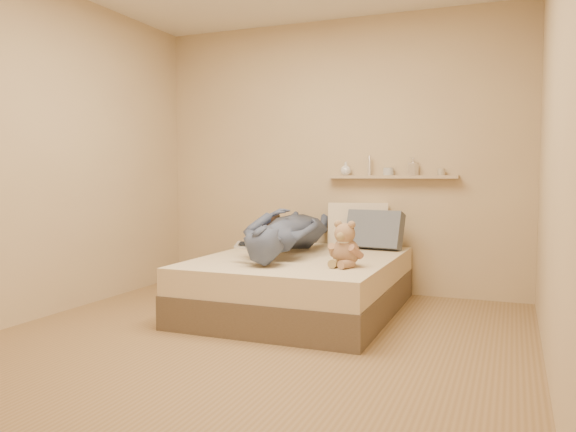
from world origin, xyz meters
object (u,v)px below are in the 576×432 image
at_px(person, 287,231).
at_px(pillow_grey, 374,230).
at_px(game_console, 244,245).
at_px(wall_shelf, 391,177).
at_px(teddy_bear, 345,248).
at_px(pillow_cream, 358,225).
at_px(dark_plush, 273,232).
at_px(bed, 301,284).

bearing_deg(person, pillow_grey, -142.94).
height_order(game_console, wall_shelf, wall_shelf).
distance_m(teddy_bear, pillow_cream, 1.22).
bearing_deg(teddy_bear, person, 143.92).
distance_m(dark_plush, wall_shelf, 1.21).
relative_size(teddy_bear, person, 0.21).
relative_size(game_console, pillow_cream, 0.30).
xyz_separation_m(bed, dark_plush, (-0.47, 0.51, 0.36)).
bearing_deg(teddy_bear, dark_plush, 137.16).
xyz_separation_m(bed, pillow_cream, (0.26, 0.83, 0.43)).
xyz_separation_m(person, wall_shelf, (0.72, 0.81, 0.46)).
bearing_deg(wall_shelf, person, -131.55).
distance_m(bed, teddy_bear, 0.71).
xyz_separation_m(bed, wall_shelf, (0.55, 0.91, 0.88)).
bearing_deg(person, wall_shelf, -138.20).
xyz_separation_m(teddy_bear, pillow_grey, (-0.03, 1.06, 0.03)).
xyz_separation_m(game_console, pillow_grey, (0.72, 1.19, 0.03)).
distance_m(bed, pillow_cream, 0.97).
distance_m(game_console, dark_plush, 1.02).
bearing_deg(bed, person, 148.47).
relative_size(bed, teddy_bear, 5.61).
height_order(bed, pillow_cream, pillow_cream).
relative_size(game_console, person, 0.10).
relative_size(person, wall_shelf, 1.35).
height_order(pillow_cream, person, pillow_cream).
bearing_deg(teddy_bear, pillow_grey, 91.61).
bearing_deg(bed, pillow_grey, 56.90).
relative_size(game_console, wall_shelf, 0.14).
xyz_separation_m(game_console, dark_plush, (-0.20, 1.00, -0.00)).
xyz_separation_m(dark_plush, pillow_cream, (0.73, 0.32, 0.07)).
bearing_deg(game_console, dark_plush, 101.07).
bearing_deg(person, pillow_cream, -126.86).
xyz_separation_m(teddy_bear, pillow_cream, (-0.22, 1.20, 0.06)).
height_order(teddy_bear, pillow_cream, pillow_cream).
height_order(teddy_bear, wall_shelf, wall_shelf).
height_order(game_console, person, person).
distance_m(bed, wall_shelf, 1.38).
distance_m(pillow_cream, wall_shelf, 0.54).
bearing_deg(dark_plush, pillow_cream, 23.85).
relative_size(bed, dark_plush, 6.11).
relative_size(pillow_cream, person, 0.34).
bearing_deg(game_console, wall_shelf, 59.70).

